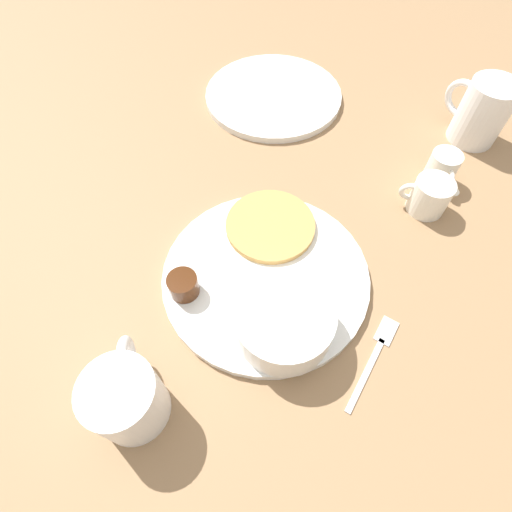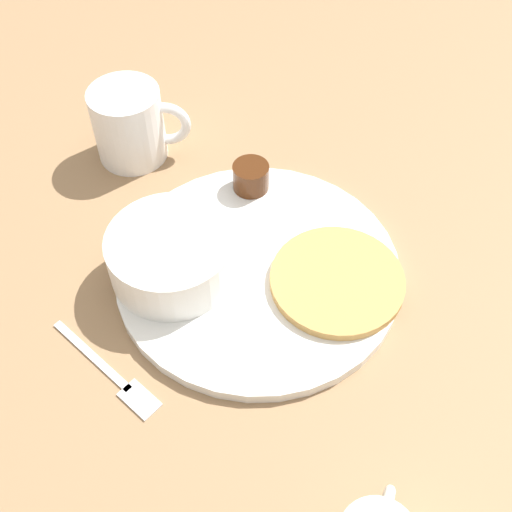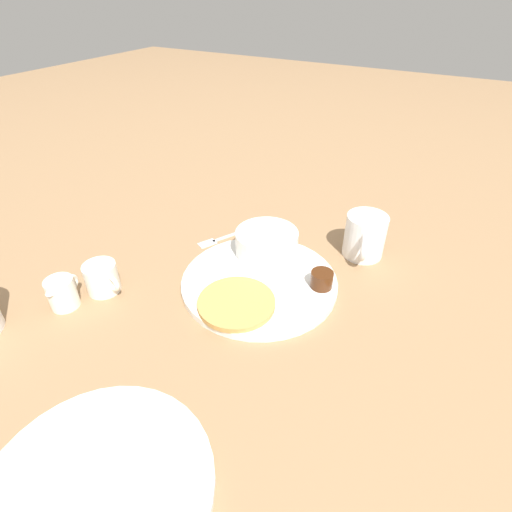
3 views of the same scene
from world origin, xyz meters
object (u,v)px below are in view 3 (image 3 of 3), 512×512
creamer_pitcher_near (102,278)px  fork (221,238)px  plate (259,282)px  coffee_mug (365,236)px  bowl (267,242)px  creamer_pitcher_far (62,293)px

creamer_pitcher_near → fork: (-0.08, -0.23, -0.02)m
plate → fork: 0.16m
coffee_mug → bowl: bearing=33.4°
plate → coffee_mug: bearing=-125.9°
creamer_pitcher_far → fork: 0.31m
plate → coffee_mug: (-0.13, -0.18, 0.04)m
coffee_mug → creamer_pitcher_near: coffee_mug is taller
bowl → creamer_pitcher_far: bowl is taller
creamer_pitcher_near → fork: bearing=-110.1°
plate → bowl: (0.03, -0.08, 0.03)m
plate → creamer_pitcher_far: (0.25, 0.20, 0.02)m
bowl → creamer_pitcher_near: 0.29m
bowl → fork: bowl is taller
creamer_pitcher_far → plate: bearing=-141.1°
plate → creamer_pitcher_far: size_ratio=4.10×
coffee_mug → creamer_pitcher_near: bearing=42.3°
coffee_mug → creamer_pitcher_far: 0.53m
bowl → coffee_mug: 0.18m
coffee_mug → creamer_pitcher_near: (0.35, 0.32, -0.01)m
creamer_pitcher_far → fork: (-0.11, -0.29, -0.02)m
coffee_mug → fork: size_ratio=0.86×
bowl → plate: bearing=109.3°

